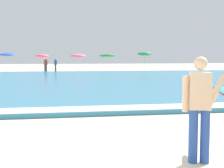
% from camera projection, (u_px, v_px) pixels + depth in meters
% --- Properties ---
extents(ground_plane, '(160.00, 160.00, 0.00)m').
position_uv_depth(ground_plane, '(75.00, 165.00, 5.07)').
color(ground_plane, beige).
extents(sea, '(120.00, 28.00, 0.14)m').
position_uv_depth(sea, '(61.00, 80.00, 22.81)').
color(sea, teal).
rests_on(sea, ground).
extents(surf_foam, '(120.00, 1.04, 0.01)m').
position_uv_depth(surf_foam, '(66.00, 109.00, 9.65)').
color(surf_foam, white).
rests_on(surf_foam, sea).
extents(surfer_with_board, '(1.22, 2.49, 1.73)m').
position_uv_depth(surfer_with_board, '(214.00, 101.00, 5.08)').
color(surfer_with_board, '#284CA3').
rests_on(surfer_with_board, ground).
extents(beach_umbrella_1, '(1.96, 1.99, 2.38)m').
position_uv_depth(beach_umbrella_1, '(7.00, 54.00, 39.11)').
color(beach_umbrella_1, beige).
rests_on(beach_umbrella_1, ground).
extents(beach_umbrella_2, '(1.70, 1.75, 2.19)m').
position_uv_depth(beach_umbrella_2, '(42.00, 57.00, 39.72)').
color(beach_umbrella_2, beige).
rests_on(beach_umbrella_2, ground).
extents(beach_umbrella_3, '(1.93, 1.93, 2.14)m').
position_uv_depth(beach_umbrella_3, '(78.00, 56.00, 39.55)').
color(beach_umbrella_3, beige).
rests_on(beach_umbrella_3, ground).
extents(beach_umbrella_4, '(2.02, 2.04, 2.20)m').
position_uv_depth(beach_umbrella_4, '(107.00, 56.00, 40.08)').
color(beach_umbrella_4, beige).
rests_on(beach_umbrella_4, ground).
extents(beach_umbrella_5, '(1.83, 1.83, 2.44)m').
position_uv_depth(beach_umbrella_5, '(145.00, 54.00, 41.04)').
color(beach_umbrella_5, beige).
rests_on(beach_umbrella_5, ground).
extents(beachgoer_near_row_left, '(0.32, 0.20, 1.58)m').
position_uv_depth(beachgoer_near_row_left, '(56.00, 65.00, 37.95)').
color(beachgoer_near_row_left, '#383842').
rests_on(beachgoer_near_row_left, ground).
extents(beachgoer_near_row_mid, '(0.32, 0.20, 1.58)m').
position_uv_depth(beachgoer_near_row_mid, '(46.00, 65.00, 36.66)').
color(beachgoer_near_row_mid, '#383842').
rests_on(beachgoer_near_row_mid, ground).
extents(beachgoer_near_row_right, '(0.32, 0.20, 1.58)m').
position_uv_depth(beachgoer_near_row_right, '(45.00, 65.00, 37.92)').
color(beachgoer_near_row_right, '#383842').
rests_on(beachgoer_near_row_right, ground).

